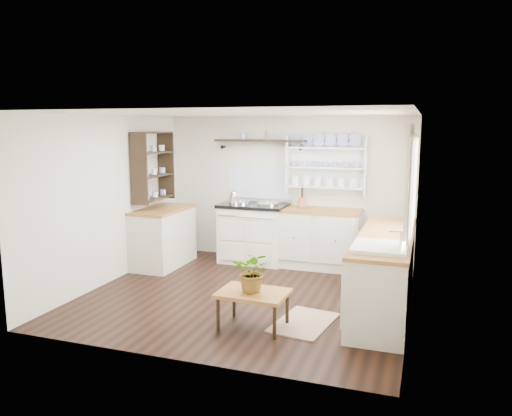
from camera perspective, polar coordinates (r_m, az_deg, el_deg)
The scene contains 19 objects.
floor at distance 6.51m, azimuth -1.11°, elevation -9.92°, with size 4.00×3.80×0.01m, color black.
wall_back at distance 8.02m, azimuth 3.54°, elevation 2.18°, with size 4.00×0.02×2.30m, color beige.
wall_right at distance 5.85m, azimuth 17.57°, elevation -0.91°, with size 0.02×3.80×2.30m, color beige.
wall_left at distance 7.16m, azimuth -16.36°, elevation 0.95°, with size 0.02×3.80×2.30m, color beige.
ceiling at distance 6.14m, azimuth -1.18°, elevation 10.77°, with size 4.00×3.80×0.01m, color white.
window at distance 5.95m, azimuth 17.32°, elevation 3.30°, with size 0.08×1.55×1.22m.
aga_cooker at distance 7.95m, azimuth -0.28°, elevation -2.78°, with size 1.05×0.73×0.97m.
back_cabinets at distance 7.71m, azimuth 7.20°, elevation -3.37°, with size 1.27×0.63×0.90m.
right_cabinets at distance 6.12m, azimuth 14.45°, elevation -6.97°, with size 0.62×2.43×0.90m.
belfast_sink at distance 5.31m, azimuth 13.93°, elevation -5.64°, with size 0.55×0.60×0.45m.
left_cabinets at distance 7.87m, azimuth -10.56°, elevation -3.20°, with size 0.62×1.13×0.90m.
plate_rack at distance 7.79m, azimuth 8.12°, elevation 4.90°, with size 1.20×0.22×0.90m.
high_shelf at distance 7.96m, azimuth 0.55°, elevation 7.63°, with size 1.50×0.29×0.16m.
left_shelving at distance 7.78m, azimuth -11.70°, elevation 4.75°, with size 0.28×0.80×1.05m, color black.
kettle at distance 7.84m, azimuth -2.50°, elevation 1.20°, with size 0.18×0.18×0.22m, color silver, non-canonical shape.
utensil_crock at distance 7.75m, azimuth 5.21°, elevation 0.64°, with size 0.12×0.12×0.14m, color #A9593E.
center_table at distance 5.42m, azimuth -0.33°, elevation -9.99°, with size 0.75×0.55×0.40m.
potted_plant at distance 5.34m, azimuth -0.34°, elevation -7.25°, with size 0.40×0.35×0.45m, color #3F7233.
floor_rug at distance 5.66m, azimuth 5.50°, elevation -12.90°, with size 0.55×0.85×0.02m, color #987058.
Camera 1 is at (2.12, -5.77, 2.15)m, focal length 35.00 mm.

